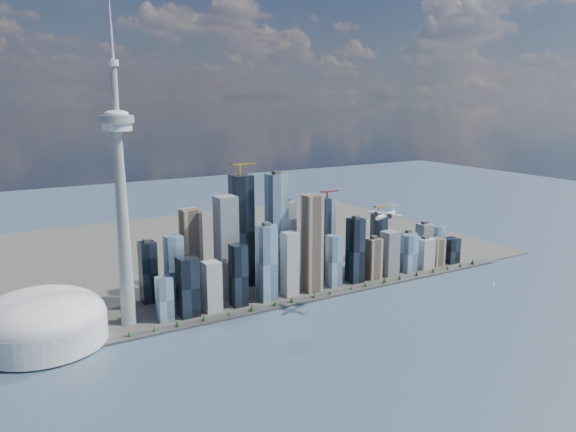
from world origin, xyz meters
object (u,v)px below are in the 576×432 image
dome_stadium (42,321)px  sailboat_east (494,284)px  sailboat_west (419,328)px  needle_tower (121,192)px  airplane (386,215)px

dome_stadium → sailboat_east: bearing=-11.2°
sailboat_west → sailboat_east: (300.31, 92.26, -0.45)m
sailboat_west → sailboat_east: 314.16m
needle_tower → sailboat_east: size_ratio=65.97×
needle_tower → airplane: (420.25, -178.90, -51.62)m
sailboat_east → airplane: bearing=170.4°
airplane → sailboat_east: 352.98m
dome_stadium → airplane: airplane is taller
dome_stadium → airplane: (560.25, -168.90, 144.78)m
dome_stadium → sailboat_east: 880.55m
needle_tower → dome_stadium: size_ratio=2.75×
airplane → sailboat_east: bearing=-23.1°
needle_tower → airplane: needle_tower is taller
dome_stadium → sailboat_west: 622.34m
sailboat_west → airplane: bearing=112.1°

